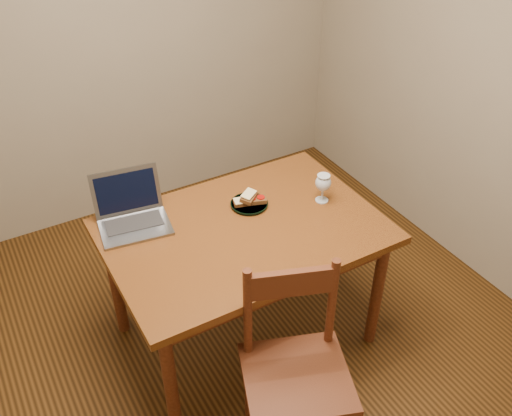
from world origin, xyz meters
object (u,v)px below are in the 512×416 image
table (244,242)px  plate (249,204)px  milk_glass (323,188)px  laptop (131,210)px  chair (296,364)px

table → plate: 0.21m
milk_glass → laptop: 0.95m
plate → laptop: size_ratio=0.52×
plate → laptop: laptop is taller
chair → milk_glass: size_ratio=3.61×
laptop → table: bearing=-27.7°
table → laptop: bearing=144.0°
table → milk_glass: (0.45, 0.00, 0.16)m
table → plate: bearing=52.6°
chair → milk_glass: (0.57, 0.65, 0.31)m
chair → milk_glass: 0.92m
chair → milk_glass: chair is taller
chair → milk_glass: bearing=69.2°
table → laptop: (-0.44, 0.32, 0.15)m
plate → laptop: (-0.55, 0.17, 0.05)m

